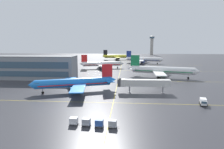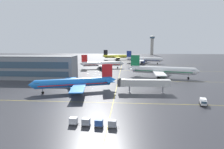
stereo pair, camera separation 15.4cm
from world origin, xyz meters
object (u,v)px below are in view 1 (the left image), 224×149
object	(u,v)px
baggage_cart_row_middle	(99,123)
service_truck_red_van	(203,102)
airliner_front_gate	(75,83)
airliner_far_right_stand	(117,56)
airliner_second_row	(162,70)
jet_bridge	(140,83)
airliner_third_row	(102,64)
baggage_cart_row_fourth	(112,124)
airliner_far_left_stand	(143,59)
baggage_cart_row_leftmost	(74,121)
control_tower	(152,43)
baggage_cart_row_second	(86,122)

from	to	relation	value
baggage_cart_row_middle	service_truck_red_van	bearing A→B (deg)	30.69
airliner_front_gate	airliner_far_right_stand	distance (m)	155.96
airliner_second_row	baggage_cart_row_middle	xyz separation A→B (m)	(-27.23, -69.30, -3.41)
baggage_cart_row_middle	jet_bridge	xyz separation A→B (m)	(12.18, 33.59, 3.06)
airliner_third_row	jet_bridge	distance (m)	76.69
baggage_cart_row_fourth	airliner_far_left_stand	bearing A→B (deg)	82.29
baggage_cart_row_leftmost	control_tower	distance (m)	298.86
airliner_third_row	baggage_cart_row_middle	world-z (taller)	airliner_third_row
airliner_second_row	baggage_cart_row_second	distance (m)	75.45
airliner_second_row	airliner_far_right_stand	size ratio (longest dim) A/B	1.08
airliner_front_gate	airliner_far_left_stand	size ratio (longest dim) A/B	0.91
baggage_cart_row_leftmost	baggage_cart_row_fourth	bearing A→B (deg)	-5.29
airliner_far_right_stand	service_truck_red_van	xyz separation A→B (m)	(36.14, -169.62, -2.89)
baggage_cart_row_fourth	jet_bridge	xyz separation A→B (m)	(8.91, 33.74, 3.06)
airliner_front_gate	jet_bridge	xyz separation A→B (m)	(26.92, 0.68, 0.22)
airliner_front_gate	control_tower	world-z (taller)	control_tower
baggage_cart_row_second	jet_bridge	size ratio (longest dim) A/B	0.13
airliner_third_row	control_tower	distance (m)	198.52
airliner_far_right_stand	control_tower	world-z (taller)	control_tower
baggage_cart_row_second	airliner_far_right_stand	bearing A→B (deg)	90.32
airliner_front_gate	airliner_second_row	size ratio (longest dim) A/B	0.85
airliner_third_row	airliner_front_gate	bearing A→B (deg)	-91.43
airliner_far_right_stand	baggage_cart_row_leftmost	world-z (taller)	airliner_far_right_stand
airliner_far_left_stand	jet_bridge	distance (m)	115.63
baggage_cart_row_leftmost	baggage_cart_row_middle	world-z (taller)	same
airliner_third_row	jet_bridge	size ratio (longest dim) A/B	1.64
service_truck_red_van	baggage_cart_row_middle	bearing A→B (deg)	-149.31
jet_bridge	baggage_cart_row_middle	bearing A→B (deg)	-109.93
airliner_far_left_stand	baggage_cart_row_leftmost	world-z (taller)	airliner_far_left_stand
airliner_third_row	jet_bridge	world-z (taller)	airliner_third_row
airliner_third_row	control_tower	xyz separation A→B (m)	(63.22, 187.53, 15.59)
airliner_third_row	baggage_cart_row_leftmost	distance (m)	105.53
airliner_second_row	baggage_cart_row_fourth	world-z (taller)	airliner_second_row
airliner_third_row	airliner_far_left_stand	distance (m)	56.01
baggage_cart_row_leftmost	control_tower	size ratio (longest dim) A/B	0.09
airliner_far_right_stand	baggage_cart_row_fourth	xyz separation A→B (m)	(7.57, -188.67, -3.06)
airliner_far_right_stand	service_truck_red_van	bearing A→B (deg)	-77.97
airliner_far_left_stand	jet_bridge	world-z (taller)	airliner_far_left_stand
airliner_second_row	airliner_far_right_stand	world-z (taller)	airliner_second_row
airliner_third_row	baggage_cart_row_middle	distance (m)	106.87
airliner_far_right_stand	control_tower	bearing A→B (deg)	62.54
control_tower	baggage_cart_row_fourth	bearing A→B (deg)	-99.10
airliner_front_gate	airliner_third_row	size ratio (longest dim) A/B	0.99
airliner_far_right_stand	baggage_cart_row_fourth	world-z (taller)	airliner_far_right_stand
service_truck_red_van	airliner_far_left_stand	bearing A→B (deg)	93.71
baggage_cart_row_second	control_tower	xyz separation A→B (m)	(53.57, 293.21, 18.40)
airliner_far_left_stand	baggage_cart_row_second	size ratio (longest dim) A/B	13.72
airliner_second_row	airliner_far_right_stand	xyz separation A→B (m)	(-31.54, 119.22, -0.35)
service_truck_red_van	control_tower	distance (m)	275.91
jet_bridge	control_tower	distance (m)	263.22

